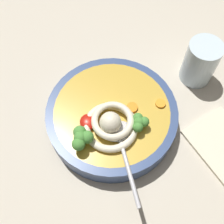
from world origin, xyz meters
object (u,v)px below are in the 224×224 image
Objects in this scene: soup_bowl at (112,117)px; drinking_glass at (200,62)px; noodle_pile at (111,124)px; folded_napkin at (224,146)px; soup_spoon at (120,138)px.

soup_bowl is 2.59× the size of drinking_glass.
drinking_glass is (12.58, -22.37, -1.18)cm from noodle_pile.
folded_napkin is at bearing -112.65° from soup_bowl.
soup_bowl is 24.41cm from folded_napkin.
soup_bowl is at bearing 67.35° from folded_napkin.
soup_bowl is 6.99cm from soup_spoon.
noodle_pile is at bearing 168.61° from soup_bowl.
soup_spoon is 22.83cm from folded_napkin.
folded_napkin is at bearing -104.43° from noodle_pile.
drinking_glass is (9.16, -21.69, 2.74)cm from soup_bowl.
soup_bowl is at bearing -11.39° from noodle_pile.
soup_bowl is 2.29× the size of noodle_pile.
noodle_pile reaches higher than folded_napkin.
soup_bowl is 1.85× the size of folded_napkin.
drinking_glass is 19.19cm from folded_napkin.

